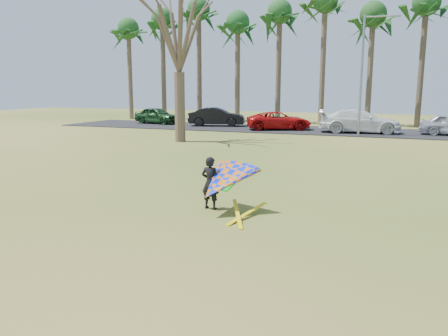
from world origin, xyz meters
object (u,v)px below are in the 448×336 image
(car_2, at_px, (279,121))
(car_3, at_px, (360,121))
(bare_tree_left, at_px, (178,25))
(streetlight, at_px, (364,70))
(car_0, at_px, (157,115))
(kite_flyer, at_px, (222,182))
(car_1, at_px, (217,117))

(car_2, height_order, car_3, car_3)
(bare_tree_left, bearing_deg, streetlight, 34.57)
(bare_tree_left, height_order, car_0, bare_tree_left)
(car_2, bearing_deg, car_3, -115.58)
(car_0, bearing_deg, streetlight, -92.83)
(car_3, bearing_deg, streetlight, 179.39)
(bare_tree_left, distance_m, kite_flyer, 16.96)
(streetlight, distance_m, car_3, 4.13)
(bare_tree_left, relative_size, car_1, 2.05)
(car_2, bearing_deg, car_1, 53.86)
(car_0, distance_m, car_3, 17.90)
(car_2, bearing_deg, car_0, 58.48)
(car_0, bearing_deg, car_3, -86.54)
(car_1, distance_m, car_2, 5.90)
(car_2, xyz_separation_m, car_3, (6.04, -0.20, 0.14))
(car_1, bearing_deg, car_2, -116.70)
(car_1, height_order, car_3, car_3)
(bare_tree_left, bearing_deg, car_2, 67.35)
(streetlight, height_order, car_0, streetlight)
(streetlight, bearing_deg, car_3, 97.18)
(bare_tree_left, distance_m, car_1, 12.31)
(bare_tree_left, distance_m, car_2, 11.77)
(bare_tree_left, distance_m, streetlight, 12.58)
(car_1, xyz_separation_m, car_2, (5.76, -1.27, -0.09))
(car_1, height_order, car_2, car_1)
(bare_tree_left, xyz_separation_m, kite_flyer, (8.15, -13.57, -6.08))
(car_1, relative_size, car_3, 0.82)
(car_0, distance_m, car_2, 11.88)
(streetlight, height_order, car_3, streetlight)
(car_1, bearing_deg, bare_tree_left, 175.97)
(bare_tree_left, height_order, car_1, bare_tree_left)
(car_3, relative_size, kite_flyer, 2.40)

